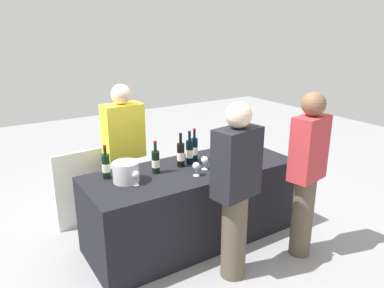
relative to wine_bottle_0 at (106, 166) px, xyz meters
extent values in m
plane|color=gray|center=(0.79, -0.21, -0.90)|extent=(12.00, 12.00, 0.00)
cube|color=black|center=(0.79, -0.21, -0.51)|extent=(2.11, 0.82, 0.78)
cylinder|color=black|center=(0.00, 0.00, 0.00)|extent=(0.07, 0.07, 0.23)
cylinder|color=black|center=(0.00, 0.00, 0.15)|extent=(0.03, 0.03, 0.07)
cylinder|color=maroon|center=(0.00, 0.00, 0.19)|extent=(0.03, 0.03, 0.02)
cylinder|color=silver|center=(0.00, 0.00, -0.01)|extent=(0.07, 0.07, 0.08)
cylinder|color=black|center=(0.44, -0.13, -0.01)|extent=(0.07, 0.07, 0.22)
cylinder|color=black|center=(0.44, -0.13, 0.14)|extent=(0.03, 0.03, 0.08)
cylinder|color=maroon|center=(0.44, -0.13, 0.19)|extent=(0.03, 0.03, 0.02)
cylinder|color=silver|center=(0.44, -0.13, -0.02)|extent=(0.07, 0.07, 0.08)
cylinder|color=black|center=(0.73, -0.11, 0.00)|extent=(0.07, 0.07, 0.24)
cylinder|color=black|center=(0.73, -0.11, 0.16)|extent=(0.03, 0.03, 0.09)
cylinder|color=black|center=(0.73, -0.11, 0.22)|extent=(0.03, 0.03, 0.02)
cylinder|color=silver|center=(0.73, -0.11, -0.01)|extent=(0.08, 0.08, 0.08)
cylinder|color=black|center=(0.84, -0.09, 0.00)|extent=(0.07, 0.07, 0.24)
cylinder|color=black|center=(0.84, -0.09, 0.16)|extent=(0.03, 0.03, 0.08)
cylinder|color=black|center=(0.84, -0.09, 0.21)|extent=(0.03, 0.03, 0.02)
cylinder|color=silver|center=(0.84, -0.09, -0.01)|extent=(0.07, 0.07, 0.08)
cylinder|color=black|center=(0.93, -0.04, 0.00)|extent=(0.07, 0.07, 0.24)
cylinder|color=black|center=(0.93, -0.04, 0.16)|extent=(0.03, 0.03, 0.09)
cylinder|color=maroon|center=(0.93, -0.04, 0.22)|extent=(0.03, 0.03, 0.02)
cylinder|color=silver|center=(0.93, -0.04, -0.01)|extent=(0.07, 0.07, 0.08)
cylinder|color=black|center=(1.21, -0.10, 0.00)|extent=(0.08, 0.08, 0.23)
cylinder|color=black|center=(1.21, -0.10, 0.16)|extent=(0.03, 0.03, 0.09)
cylinder|color=gold|center=(1.21, -0.10, 0.21)|extent=(0.03, 0.03, 0.02)
cylinder|color=silver|center=(1.21, -0.10, -0.01)|extent=(0.08, 0.08, 0.08)
cylinder|color=black|center=(1.50, -0.03, 0.00)|extent=(0.07, 0.07, 0.23)
cylinder|color=black|center=(1.50, -0.03, 0.15)|extent=(0.03, 0.03, 0.08)
cylinder|color=black|center=(1.50, -0.03, 0.20)|extent=(0.03, 0.03, 0.02)
cylinder|color=silver|center=(1.50, -0.03, -0.01)|extent=(0.07, 0.07, 0.08)
cylinder|color=silver|center=(0.16, -0.29, -0.12)|extent=(0.06, 0.06, 0.00)
cylinder|color=silver|center=(0.16, -0.29, -0.08)|extent=(0.01, 0.01, 0.06)
sphere|color=silver|center=(0.16, -0.29, -0.02)|extent=(0.07, 0.07, 0.07)
cylinder|color=silver|center=(0.72, -0.40, -0.12)|extent=(0.06, 0.06, 0.00)
cylinder|color=silver|center=(0.72, -0.40, -0.08)|extent=(0.01, 0.01, 0.06)
sphere|color=silver|center=(0.72, -0.40, -0.02)|extent=(0.07, 0.07, 0.07)
sphere|color=#590C19|center=(0.72, -0.40, -0.03)|extent=(0.04, 0.04, 0.04)
cylinder|color=silver|center=(0.88, -0.31, -0.12)|extent=(0.06, 0.06, 0.00)
cylinder|color=silver|center=(0.88, -0.31, -0.08)|extent=(0.01, 0.01, 0.06)
sphere|color=silver|center=(0.88, -0.31, -0.02)|extent=(0.07, 0.07, 0.07)
cylinder|color=silver|center=(1.03, -0.28, -0.12)|extent=(0.06, 0.06, 0.00)
cylinder|color=silver|center=(1.03, -0.28, -0.08)|extent=(0.01, 0.01, 0.07)
sphere|color=silver|center=(1.03, -0.28, -0.01)|extent=(0.06, 0.06, 0.06)
cylinder|color=silver|center=(1.17, -0.37, -0.12)|extent=(0.06, 0.06, 0.00)
cylinder|color=silver|center=(1.17, -0.37, -0.08)|extent=(0.01, 0.01, 0.07)
sphere|color=silver|center=(1.17, -0.37, -0.01)|extent=(0.07, 0.07, 0.07)
cylinder|color=silver|center=(1.32, -0.37, -0.12)|extent=(0.06, 0.06, 0.00)
cylinder|color=silver|center=(1.32, -0.37, -0.08)|extent=(0.01, 0.01, 0.07)
sphere|color=silver|center=(1.32, -0.37, -0.02)|extent=(0.06, 0.06, 0.06)
cylinder|color=silver|center=(0.12, -0.17, -0.03)|extent=(0.24, 0.24, 0.18)
cylinder|color=#3F3351|center=(0.38, 0.49, -0.51)|extent=(0.23, 0.23, 0.77)
cube|color=yellow|center=(0.38, 0.49, 0.16)|extent=(0.42, 0.24, 0.58)
sphere|color=beige|center=(0.38, 0.49, 0.55)|extent=(0.21, 0.21, 0.21)
cylinder|color=brown|center=(0.77, -0.91, -0.51)|extent=(0.22, 0.22, 0.77)
cube|color=black|center=(0.77, -0.91, 0.16)|extent=(0.42, 0.28, 0.58)
sphere|color=beige|center=(0.77, -0.91, 0.56)|extent=(0.21, 0.21, 0.21)
cylinder|color=brown|center=(1.52, -1.00, -0.51)|extent=(0.20, 0.20, 0.78)
cube|color=#B23338|center=(1.52, -1.00, 0.18)|extent=(0.39, 0.26, 0.59)
sphere|color=brown|center=(1.52, -1.00, 0.58)|extent=(0.21, 0.21, 0.21)
cube|color=white|center=(-0.04, 0.67, -0.47)|extent=(0.63, 0.07, 0.85)
camera|label=1|loc=(-1.03, -3.05, 1.20)|focal=34.41mm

